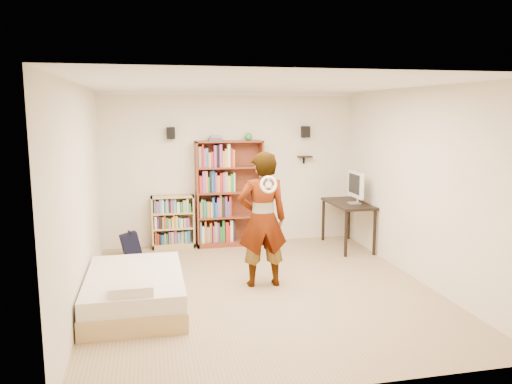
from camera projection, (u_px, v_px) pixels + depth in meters
ground at (262, 289)px, 6.71m from camera, size 4.50×5.00×0.01m
room_shell at (262, 159)px, 6.43m from camera, size 4.52×5.02×2.71m
crown_molding at (262, 87)px, 6.28m from camera, size 4.50×5.00×0.06m
speaker_left at (171, 133)px, 8.48m from camera, size 0.14×0.12×0.20m
speaker_right at (306, 132)px, 8.98m from camera, size 0.14×0.12×0.20m
wall_shelf at (305, 157)px, 9.07m from camera, size 0.25×0.16×0.02m
tall_bookshelf at (229, 194)px, 8.79m from camera, size 1.18×0.34×1.86m
low_bookshelf at (173, 222)px, 8.69m from camera, size 0.74×0.28×0.92m
computer_desk at (348, 225)px, 8.73m from camera, size 0.59×1.18×0.80m
imac at (354, 188)px, 8.51m from camera, size 0.18×0.56×0.55m
daybed at (135, 286)px, 6.07m from camera, size 1.16×1.79×0.53m
person at (262, 219)px, 6.74m from camera, size 0.68×0.46×1.85m
wii_wheel at (269, 185)px, 6.32m from camera, size 0.23×0.09×0.23m
navy_bag at (131, 244)px, 8.21m from camera, size 0.35×0.28×0.41m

